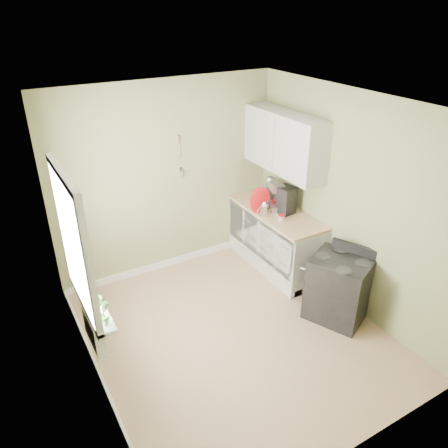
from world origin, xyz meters
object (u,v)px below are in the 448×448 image
stand_mixer (275,196)px  stove (338,288)px  kettle (264,208)px  coffee_maker (285,201)px

stand_mixer → stove: bearing=-91.3°
kettle → coffee_maker: (0.30, -0.07, 0.08)m
stove → stand_mixer: stand_mixer is taller
stove → stand_mixer: size_ratio=2.14×
stove → stand_mixer: bearing=88.7°
stove → coffee_maker: size_ratio=2.47×
kettle → stove: bearing=-80.1°
stove → kettle: size_ratio=4.58×
coffee_maker → stove: bearing=-93.3°
stand_mixer → kettle: bearing=-154.5°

